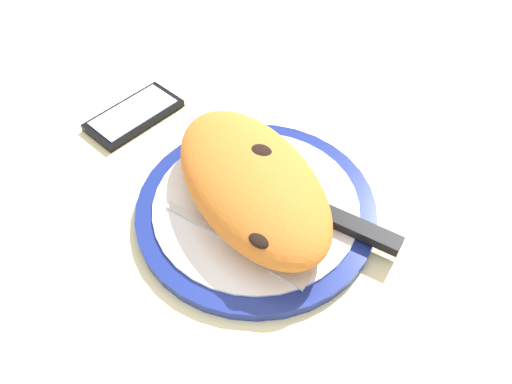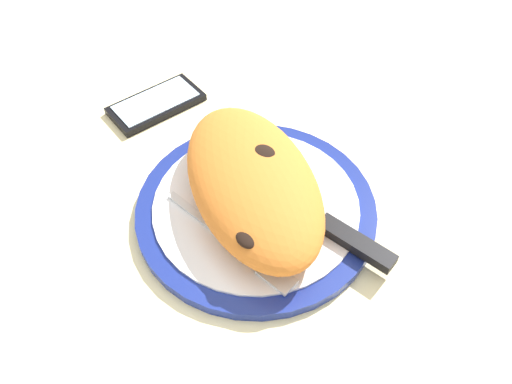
# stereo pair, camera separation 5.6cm
# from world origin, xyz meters

# --- Properties ---
(ground_plane) EXTENTS (1.50, 1.50, 0.03)m
(ground_plane) POSITION_xyz_m (0.00, 0.00, -0.01)
(ground_plane) COLOR beige
(plate) EXTENTS (0.27, 0.27, 0.02)m
(plate) POSITION_xyz_m (0.00, 0.00, 0.01)
(plate) COLOR navy
(plate) RESTS_ON ground_plane
(calzone) EXTENTS (0.27, 0.20, 0.06)m
(calzone) POSITION_xyz_m (-0.01, 0.00, 0.05)
(calzone) COLOR orange
(calzone) RESTS_ON plate
(fork) EXTENTS (0.18, 0.05, 0.00)m
(fork) POSITION_xyz_m (0.04, -0.05, 0.02)
(fork) COLOR silver
(fork) RESTS_ON plate
(knife) EXTENTS (0.21, 0.07, 0.01)m
(knife) POSITION_xyz_m (0.08, 0.04, 0.02)
(knife) COLOR silver
(knife) RESTS_ON plate
(smartphone) EXTENTS (0.07, 0.13, 0.01)m
(smartphone) POSITION_xyz_m (-0.23, 0.00, 0.01)
(smartphone) COLOR black
(smartphone) RESTS_ON ground_plane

